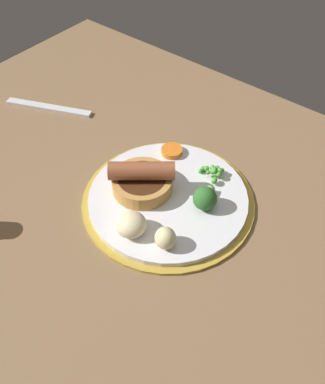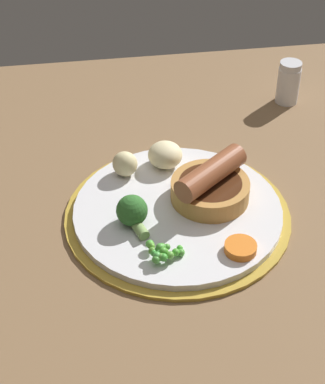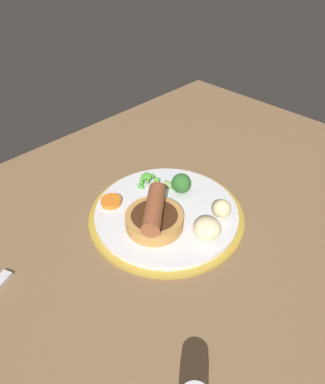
{
  "view_description": "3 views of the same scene",
  "coord_description": "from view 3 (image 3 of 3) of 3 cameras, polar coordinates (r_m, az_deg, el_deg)",
  "views": [
    {
      "loc": [
        -28.85,
        33.66,
        55.01
      ],
      "look_at": [
        -1.11,
        -1.25,
        6.52
      ],
      "focal_mm": 40.0,
      "sensor_mm": 36.0,
      "label": 1
    },
    {
      "loc": [
        -11.98,
        -61.08,
        55.34
      ],
      "look_at": [
        -2.93,
        -2.31,
        6.88
      ],
      "focal_mm": 60.0,
      "sensor_mm": 36.0,
      "label": 2
    },
    {
      "loc": [
        31.55,
        28.29,
        45.45
      ],
      "look_at": [
        -2.07,
        -4.61,
        6.87
      ],
      "focal_mm": 32.0,
      "sensor_mm": 36.0,
      "label": 3
    }
  ],
  "objects": [
    {
      "name": "dining_table",
      "position": [
        0.61,
        1.74,
        -6.72
      ],
      "size": [
        110.0,
        80.0,
        3.0
      ],
      "primitive_type": "cube",
      "color": "brown",
      "rests_on": "ground"
    },
    {
      "name": "dinner_plate",
      "position": [
        0.61,
        0.66,
        -3.59
      ],
      "size": [
        27.78,
        27.78,
        1.4
      ],
      "color": "#B79333",
      "rests_on": "dining_table"
    },
    {
      "name": "sausage_pudding",
      "position": [
        0.57,
        -1.36,
        -4.18
      ],
      "size": [
        9.91,
        9.73,
        5.47
      ],
      "rotation": [
        0.0,
        0.0,
        3.82
      ],
      "color": "#BC8442",
      "rests_on": "dinner_plate"
    },
    {
      "name": "pea_pile",
      "position": [
        0.66,
        -2.47,
        2.33
      ],
      "size": [
        4.24,
        3.6,
        1.92
      ],
      "color": "green",
      "rests_on": "dinner_plate"
    },
    {
      "name": "broccoli_floret_near",
      "position": [
        0.64,
        3.01,
        1.45
      ],
      "size": [
        3.76,
        5.39,
        3.76
      ],
      "rotation": [
        0.0,
        0.0,
        1.88
      ],
      "color": "#2D6628",
      "rests_on": "dinner_plate"
    },
    {
      "name": "potato_chunk_1",
      "position": [
        0.6,
        9.83,
        -2.74
      ],
      "size": [
        4.47,
        4.42,
        3.31
      ],
      "primitive_type": "ellipsoid",
      "rotation": [
        0.0,
        0.0,
        5.67
      ],
      "color": "beige",
      "rests_on": "dinner_plate"
    },
    {
      "name": "potato_chunk_2",
      "position": [
        0.56,
        7.47,
        -6.01
      ],
      "size": [
        4.9,
        4.95,
        3.29
      ],
      "primitive_type": "ellipsoid",
      "rotation": [
        0.0,
        0.0,
        1.66
      ],
      "color": "beige",
      "rests_on": "dinner_plate"
    },
    {
      "name": "carrot_slice_0",
      "position": [
        0.63,
        -8.55,
        -1.55
      ],
      "size": [
        5.22,
        5.22,
        0.98
      ],
      "primitive_type": "cylinder",
      "rotation": [
        0.0,
        0.0,
        5.45
      ],
      "color": "orange",
      "rests_on": "dinner_plate"
    }
  ]
}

